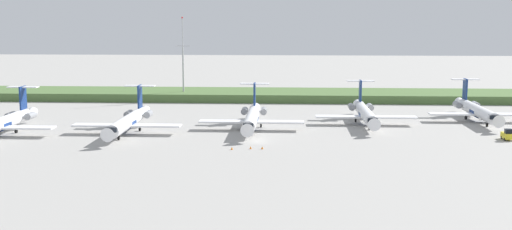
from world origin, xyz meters
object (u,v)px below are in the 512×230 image
(regional_jet_fifth, at_px, (477,110))
(safety_cone_front_marker, at_px, (232,148))
(regional_jet_second, at_px, (129,121))
(safety_cone_mid_marker, at_px, (251,147))
(baggage_tug, at_px, (508,135))
(safety_cone_rear_marker, at_px, (262,148))
(regional_jet_fourth, at_px, (365,113))
(regional_jet_nearest, at_px, (3,123))
(regional_jet_third, at_px, (252,117))
(antenna_mast, at_px, (183,66))

(regional_jet_fifth, xyz_separation_m, safety_cone_front_marker, (-54.80, -34.98, -2.26))
(regional_jet_second, relative_size, safety_cone_mid_marker, 56.36)
(baggage_tug, xyz_separation_m, safety_cone_rear_marker, (-48.53, -11.23, -0.73))
(regional_jet_fourth, xyz_separation_m, regional_jet_fifth, (26.79, 5.25, 0.00))
(baggage_tug, height_order, safety_cone_mid_marker, baggage_tug)
(regional_jet_nearest, height_order, regional_jet_third, same)
(baggage_tug, bearing_deg, safety_cone_front_marker, -167.47)
(regional_jet_nearest, bearing_deg, safety_cone_front_marker, -14.01)
(regional_jet_nearest, relative_size, regional_jet_fifth, 1.00)
(regional_jet_nearest, height_order, safety_cone_front_marker, regional_jet_nearest)
(safety_cone_rear_marker, bearing_deg, baggage_tug, 13.03)
(baggage_tug, xyz_separation_m, safety_cone_mid_marker, (-50.69, -11.22, -0.73))
(safety_cone_mid_marker, bearing_deg, safety_cone_rear_marker, -0.21)
(safety_cone_rear_marker, bearing_deg, regional_jet_third, 98.49)
(regional_jet_fifth, bearing_deg, safety_cone_rear_marker, -145.22)
(antenna_mast, height_order, safety_cone_rear_marker, antenna_mast)
(antenna_mast, height_order, safety_cone_front_marker, antenna_mast)
(antenna_mast, relative_size, safety_cone_front_marker, 44.29)
(regional_jet_fifth, relative_size, antenna_mast, 1.27)
(regional_jet_nearest, distance_m, baggage_tug, 103.09)
(antenna_mast, relative_size, safety_cone_mid_marker, 44.29)
(regional_jet_nearest, distance_m, regional_jet_third, 52.29)
(regional_jet_third, bearing_deg, antenna_mast, 116.06)
(baggage_tug, bearing_deg, regional_jet_fourth, 145.87)
(regional_jet_fifth, relative_size, safety_cone_rear_marker, 56.36)
(regional_jet_fourth, relative_size, antenna_mast, 1.27)
(regional_jet_nearest, xyz_separation_m, antenna_mast, (28.25, 56.96, 7.56))
(regional_jet_nearest, height_order, regional_jet_fifth, same)
(regional_jet_fifth, xyz_separation_m, safety_cone_mid_marker, (-51.37, -34.17, -2.26))
(regional_jet_fifth, bearing_deg, antenna_mast, 155.63)
(regional_jet_fourth, bearing_deg, regional_jet_nearest, -167.18)
(safety_cone_front_marker, xyz_separation_m, safety_cone_mid_marker, (3.43, 0.81, 0.00))
(antenna_mast, bearing_deg, regional_jet_third, -63.94)
(regional_jet_fifth, distance_m, antenna_mast, 83.23)
(antenna_mast, relative_size, baggage_tug, 7.61)
(regional_jet_third, height_order, safety_cone_mid_marker, regional_jet_third)
(regional_jet_second, distance_m, safety_cone_front_marker, 28.36)
(regional_jet_second, relative_size, safety_cone_front_marker, 56.36)
(regional_jet_third, bearing_deg, regional_jet_fourth, 17.16)
(safety_cone_front_marker, height_order, safety_cone_rear_marker, same)
(antenna_mast, bearing_deg, safety_cone_front_marker, -73.34)
(regional_jet_third, relative_size, baggage_tug, 9.69)
(baggage_tug, relative_size, safety_cone_rear_marker, 5.82)
(regional_jet_fifth, distance_m, safety_cone_front_marker, 65.05)
(baggage_tug, bearing_deg, regional_jet_second, 177.15)
(regional_jet_second, bearing_deg, antenna_mast, 87.12)
(regional_jet_nearest, height_order, baggage_tug, regional_jet_nearest)
(regional_jet_fifth, height_order, safety_cone_mid_marker, regional_jet_fifth)
(safety_cone_front_marker, distance_m, safety_cone_mid_marker, 3.52)
(regional_jet_nearest, bearing_deg, safety_cone_rear_marker, -11.82)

